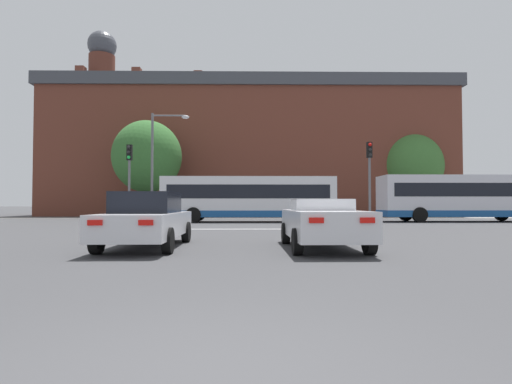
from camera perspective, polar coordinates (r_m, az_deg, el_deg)
The scene contains 14 objects.
stop_line_strip at distance 19.25m, azimuth -1.66°, elevation -5.31°, with size 9.56×0.30×0.01m, color silver.
far_pavement at distance 34.78m, azimuth -1.27°, elevation -3.71°, with size 70.62×2.50×0.01m, color gray.
brick_civic_building at distance 44.99m, azimuth -1.10°, elevation 5.92°, with size 42.71×12.32×20.65m.
car_saloon_left at distance 11.52m, azimuth -15.23°, elevation -3.82°, with size 1.97×4.87×1.53m.
car_roadster_right at distance 10.96m, azimuth 9.45°, elevation -4.32°, with size 1.98×4.41×1.34m.
bus_crossing_lead at distance 27.02m, azimuth -1.07°, elevation -0.86°, with size 11.51×2.77×3.02m.
bus_crossing_trailing at distance 30.93m, azimuth 27.36°, elevation -0.63°, with size 11.20×2.66×3.16m.
traffic_light_near_left at distance 21.30m, azimuth -17.66°, elevation 2.76°, with size 0.26×0.31×4.23m.
traffic_light_near_right at distance 20.92m, azimuth 15.93°, elevation 3.01°, with size 0.26×0.31×4.34m.
street_lamp_junction at distance 27.02m, azimuth -13.69°, elevation 5.17°, with size 2.50×0.36×7.18m.
pedestrian_waiting at distance 34.55m, azimuth 8.47°, elevation -2.16°, with size 0.38×0.46×1.61m.
pedestrian_walking_east at distance 35.62m, azimuth -7.94°, elevation -2.18°, with size 0.45×0.32×1.58m.
tree_by_building at distance 36.47m, azimuth -15.29°, elevation 4.91°, with size 6.02×6.02×8.55m.
tree_kerbside at distance 43.20m, azimuth 21.24°, elevation 3.47°, with size 6.23×6.23×8.32m.
Camera 1 is at (0.29, -2.62, 1.20)m, focal length 28.00 mm.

